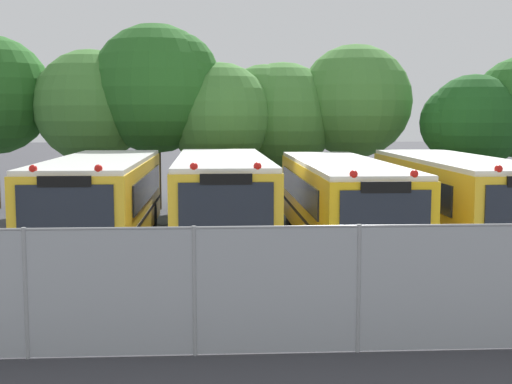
# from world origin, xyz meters

# --- Properties ---
(ground_plane) EXTENTS (160.00, 160.00, 0.00)m
(ground_plane) POSITION_xyz_m (0.00, 0.00, 0.00)
(ground_plane) COLOR #38383D
(school_bus_0) EXTENTS (2.61, 9.29, 2.69)m
(school_bus_0) POSITION_xyz_m (-5.06, 0.10, 1.41)
(school_bus_0) COLOR yellow
(school_bus_0) RESTS_ON ground_plane
(school_bus_1) EXTENTS (2.67, 9.34, 2.73)m
(school_bus_1) POSITION_xyz_m (-1.68, 0.08, 1.43)
(school_bus_1) COLOR yellow
(school_bus_1) RESTS_ON ground_plane
(school_bus_2) EXTENTS (2.44, 10.26, 2.60)m
(school_bus_2) POSITION_xyz_m (1.68, -0.12, 1.37)
(school_bus_2) COLOR yellow
(school_bus_2) RESTS_ON ground_plane
(school_bus_3) EXTENTS (2.59, 9.80, 2.68)m
(school_bus_3) POSITION_xyz_m (4.93, -0.14, 1.41)
(school_bus_3) COLOR yellow
(school_bus_3) RESTS_ON ground_plane
(tree_1) EXTENTS (4.63, 4.47, 6.34)m
(tree_1) POSITION_xyz_m (-6.98, 8.60, 4.14)
(tree_1) COLOR #4C3823
(tree_1) RESTS_ON ground_plane
(tree_2) EXTENTS (5.08, 5.08, 7.34)m
(tree_2) POSITION_xyz_m (-4.03, 8.35, 4.91)
(tree_2) COLOR #4C3823
(tree_2) RESTS_ON ground_plane
(tree_3) EXTENTS (4.21, 4.21, 5.84)m
(tree_3) POSITION_xyz_m (-1.69, 8.34, 3.69)
(tree_3) COLOR #4C3823
(tree_3) RESTS_ON ground_plane
(tree_4) EXTENTS (4.71, 4.47, 5.95)m
(tree_4) POSITION_xyz_m (0.71, 9.43, 3.84)
(tree_4) COLOR #4C3823
(tree_4) RESTS_ON ground_plane
(tree_5) EXTENTS (4.68, 4.68, 6.68)m
(tree_5) POSITION_xyz_m (4.06, 9.23, 4.26)
(tree_5) COLOR #4C3823
(tree_5) RESTS_ON ground_plane
(tree_6) EXTENTS (3.84, 3.66, 5.31)m
(tree_6) POSITION_xyz_m (7.82, 6.74, 3.47)
(tree_6) COLOR #4C3823
(tree_6) RESTS_ON ground_plane
(chainlink_fence) EXTENTS (15.48, 0.07, 2.05)m
(chainlink_fence) POSITION_xyz_m (0.38, -8.74, 1.06)
(chainlink_fence) COLOR #9EA0A3
(chainlink_fence) RESTS_ON ground_plane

